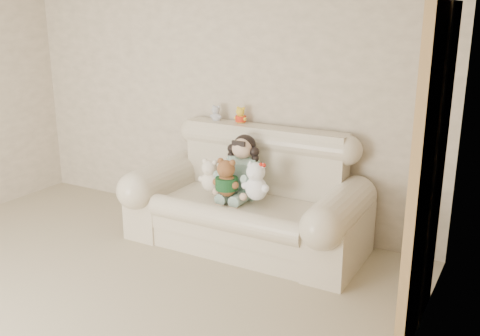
# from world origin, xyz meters

# --- Properties ---
(wall_back) EXTENTS (4.50, 0.00, 4.50)m
(wall_back) POSITION_xyz_m (0.00, 2.50, 1.30)
(wall_back) COLOR beige
(wall_back) RESTS_ON ground
(wall_right) EXTENTS (0.00, 5.00, 5.00)m
(wall_right) POSITION_xyz_m (2.25, 0.00, 1.30)
(wall_right) COLOR beige
(wall_right) RESTS_ON ground
(sofa) EXTENTS (2.10, 0.95, 1.03)m
(sofa) POSITION_xyz_m (0.61, 2.00, 0.52)
(sofa) COLOR #F0E1C2
(sofa) RESTS_ON floor
(door_panel) EXTENTS (0.06, 0.90, 2.10)m
(door_panel) POSITION_xyz_m (2.22, 1.40, 1.05)
(door_panel) COLOR #9F7444
(door_panel) RESTS_ON floor
(seated_child) EXTENTS (0.38, 0.45, 0.58)m
(seated_child) POSITION_xyz_m (0.53, 2.08, 0.71)
(seated_child) COLOR #30745C
(seated_child) RESTS_ON sofa
(brown_teddy) EXTENTS (0.28, 0.23, 0.39)m
(brown_teddy) POSITION_xyz_m (0.50, 1.84, 0.70)
(brown_teddy) COLOR brown
(brown_teddy) RESTS_ON sofa
(white_cat) EXTENTS (0.28, 0.24, 0.40)m
(white_cat) POSITION_xyz_m (0.77, 1.88, 0.70)
(white_cat) COLOR white
(white_cat) RESTS_ON sofa
(cream_teddy) EXTENTS (0.23, 0.18, 0.34)m
(cream_teddy) POSITION_xyz_m (0.31, 1.89, 0.67)
(cream_teddy) COLOR white
(cream_teddy) RESTS_ON sofa
(yellow_mini_bear) EXTENTS (0.14, 0.12, 0.20)m
(yellow_mini_bear) POSITION_xyz_m (0.34, 2.39, 1.11)
(yellow_mini_bear) COLOR yellow
(yellow_mini_bear) RESTS_ON sofa
(grey_mini_plush) EXTENTS (0.14, 0.11, 0.19)m
(grey_mini_plush) POSITION_xyz_m (0.08, 2.37, 1.11)
(grey_mini_plush) COLOR #BABBC2
(grey_mini_plush) RESTS_ON sofa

